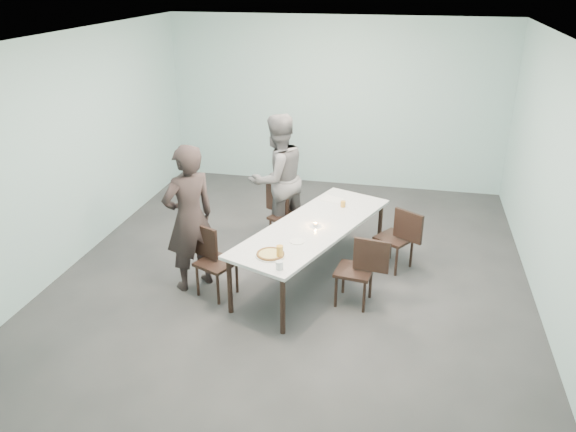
% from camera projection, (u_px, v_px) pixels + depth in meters
% --- Properties ---
extents(ground, '(7.00, 7.00, 0.00)m').
position_uv_depth(ground, '(295.00, 272.00, 7.47)').
color(ground, '#333335').
rests_on(ground, ground).
extents(room_shell, '(6.02, 7.02, 3.01)m').
position_uv_depth(room_shell, '(296.00, 123.00, 6.65)').
color(room_shell, '#A9D3D4').
rests_on(room_shell, ground).
extents(table, '(1.79, 2.75, 0.75)m').
position_uv_depth(table, '(313.00, 230.00, 7.06)').
color(table, white).
rests_on(table, ground).
extents(chair_near_left, '(0.65, 0.55, 0.87)m').
position_uv_depth(chair_near_left, '(211.00, 256.00, 6.82)').
color(chair_near_left, black).
rests_on(chair_near_left, ground).
extents(chair_far_left, '(0.64, 0.57, 0.87)m').
position_uv_depth(chair_far_left, '(283.00, 212.00, 8.06)').
color(chair_far_left, black).
rests_on(chair_far_left, ground).
extents(chair_near_right, '(0.64, 0.47, 0.87)m').
position_uv_depth(chair_near_right, '(361.00, 267.00, 6.57)').
color(chair_near_right, black).
rests_on(chair_near_right, ground).
extents(chair_far_right, '(0.64, 0.58, 0.87)m').
position_uv_depth(chair_far_right, '(400.00, 235.00, 7.35)').
color(chair_far_right, black).
rests_on(chair_far_right, ground).
extents(diner_near, '(0.78, 0.81, 1.86)m').
position_uv_depth(diner_near, '(189.00, 218.00, 6.80)').
color(diner_near, black).
rests_on(diner_near, ground).
extents(diner_far, '(1.14, 1.16, 1.88)m').
position_uv_depth(diner_far, '(277.00, 179.00, 8.05)').
color(diner_far, slate).
rests_on(diner_far, ground).
extents(pizza, '(0.34, 0.34, 0.04)m').
position_uv_depth(pizza, '(270.00, 254.00, 6.29)').
color(pizza, white).
rests_on(pizza, table).
extents(side_plate, '(0.18, 0.18, 0.01)m').
position_uv_depth(side_plate, '(297.00, 241.00, 6.62)').
color(side_plate, white).
rests_on(side_plate, table).
extents(beer_glass, '(0.08, 0.08, 0.15)m').
position_uv_depth(beer_glass, '(280.00, 252.00, 6.22)').
color(beer_glass, gold).
rests_on(beer_glass, table).
extents(water_tumbler, '(0.08, 0.08, 0.09)m').
position_uv_depth(water_tumbler, '(279.00, 265.00, 6.00)').
color(water_tumbler, silver).
rests_on(water_tumbler, table).
extents(tealight, '(0.06, 0.06, 0.05)m').
position_uv_depth(tealight, '(316.00, 225.00, 7.01)').
color(tealight, silver).
rests_on(tealight, table).
extents(amber_tumbler, '(0.07, 0.07, 0.08)m').
position_uv_depth(amber_tumbler, '(343.00, 204.00, 7.57)').
color(amber_tumbler, gold).
rests_on(amber_tumbler, table).
extents(menu, '(0.36, 0.31, 0.01)m').
position_uv_depth(menu, '(332.00, 199.00, 7.82)').
color(menu, silver).
rests_on(menu, table).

